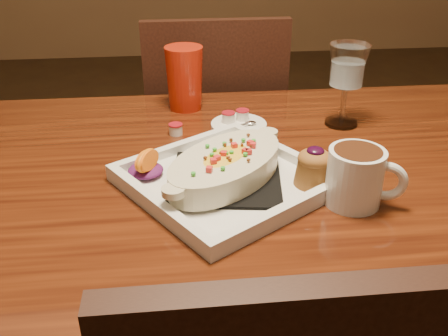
{
  "coord_description": "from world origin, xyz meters",
  "views": [
    {
      "loc": [
        -0.12,
        -0.81,
        1.21
      ],
      "look_at": [
        -0.03,
        -0.01,
        0.77
      ],
      "focal_mm": 40.0,
      "sensor_mm": 36.0,
      "label": 1
    }
  ],
  "objects": [
    {
      "name": "table",
      "position": [
        0.0,
        0.0,
        0.65
      ],
      "size": [
        1.5,
        0.9,
        0.75
      ],
      "color": "#62280E",
      "rests_on": "floor"
    },
    {
      "name": "plate",
      "position": [
        -0.03,
        -0.04,
        0.78
      ],
      "size": [
        0.43,
        0.43,
        0.08
      ],
      "rotation": [
        0.0,
        0.0,
        0.58
      ],
      "color": "white",
      "rests_on": "table"
    },
    {
      "name": "saucer",
      "position": [
        0.02,
        0.22,
        0.76
      ],
      "size": [
        0.13,
        0.13,
        0.09
      ],
      "color": "white",
      "rests_on": "table"
    },
    {
      "name": "coffee_mug",
      "position": [
        0.18,
        -0.12,
        0.8
      ],
      "size": [
        0.13,
        0.09,
        0.1
      ],
      "rotation": [
        0.0,
        0.0,
        -0.37
      ],
      "color": "white",
      "rests_on": "table"
    },
    {
      "name": "chair_far",
      "position": [
        -0.0,
        0.63,
        0.51
      ],
      "size": [
        0.42,
        0.42,
        0.93
      ],
      "rotation": [
        0.0,
        0.0,
        3.14
      ],
      "color": "black",
      "rests_on": "floor"
    },
    {
      "name": "goblet",
      "position": [
        0.26,
        0.21,
        0.88
      ],
      "size": [
        0.09,
        0.09,
        0.19
      ],
      "color": "silver",
      "rests_on": "table"
    },
    {
      "name": "red_tumbler",
      "position": [
        -0.09,
        0.35,
        0.83
      ],
      "size": [
        0.09,
        0.09,
        0.15
      ],
      "primitive_type": "cone",
      "color": "#B4200C",
      "rests_on": "table"
    },
    {
      "name": "creamer_loose",
      "position": [
        -0.12,
        0.2,
        0.76
      ],
      "size": [
        0.03,
        0.03,
        0.02
      ],
      "color": "silver",
      "rests_on": "table"
    }
  ]
}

